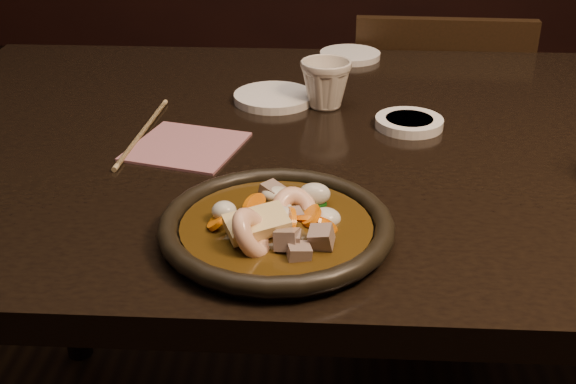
# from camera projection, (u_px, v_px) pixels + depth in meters

# --- Properties ---
(table) EXTENTS (1.60, 0.90, 0.75)m
(table) POSITION_uv_depth(u_px,v_px,m) (411.00, 183.00, 1.10)
(table) COLOR black
(table) RESTS_ON floor
(chair) EXTENTS (0.40, 0.40, 0.81)m
(chair) POSITION_uv_depth(u_px,v_px,m) (427.00, 162.00, 1.71)
(chair) COLOR black
(chair) RESTS_ON floor
(plate) EXTENTS (0.26, 0.26, 0.03)m
(plate) POSITION_uv_depth(u_px,v_px,m) (276.00, 227.00, 0.80)
(plate) COLOR black
(plate) RESTS_ON table
(stirfry) EXTENTS (0.16, 0.16, 0.06)m
(stirfry) POSITION_uv_depth(u_px,v_px,m) (279.00, 223.00, 0.80)
(stirfry) COLOR #37240A
(stirfry) RESTS_ON plate
(soy_dish) EXTENTS (0.10, 0.10, 0.01)m
(soy_dish) POSITION_uv_depth(u_px,v_px,m) (409.00, 123.00, 1.10)
(soy_dish) COLOR white
(soy_dish) RESTS_ON table
(saucer_left) EXTENTS (0.13, 0.13, 0.01)m
(saucer_left) POSITION_uv_depth(u_px,v_px,m) (274.00, 97.00, 1.20)
(saucer_left) COLOR white
(saucer_left) RESTS_ON table
(saucer_right) EXTENTS (0.12, 0.12, 0.01)m
(saucer_right) POSITION_uv_depth(u_px,v_px,m) (350.00, 55.00, 1.41)
(saucer_right) COLOR white
(saucer_right) RESTS_ON table
(tea_cup) EXTENTS (0.11, 0.10, 0.08)m
(tea_cup) POSITION_uv_depth(u_px,v_px,m) (326.00, 82.00, 1.16)
(tea_cup) COLOR beige
(tea_cup) RESTS_ON table
(chopsticks) EXTENTS (0.02, 0.26, 0.01)m
(chopsticks) POSITION_uv_depth(u_px,v_px,m) (143.00, 132.00, 1.07)
(chopsticks) COLOR tan
(chopsticks) RESTS_ON table
(napkin) EXTENTS (0.18, 0.18, 0.00)m
(napkin) POSITION_uv_depth(u_px,v_px,m) (186.00, 146.00, 1.03)
(napkin) COLOR #A0626A
(napkin) RESTS_ON table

